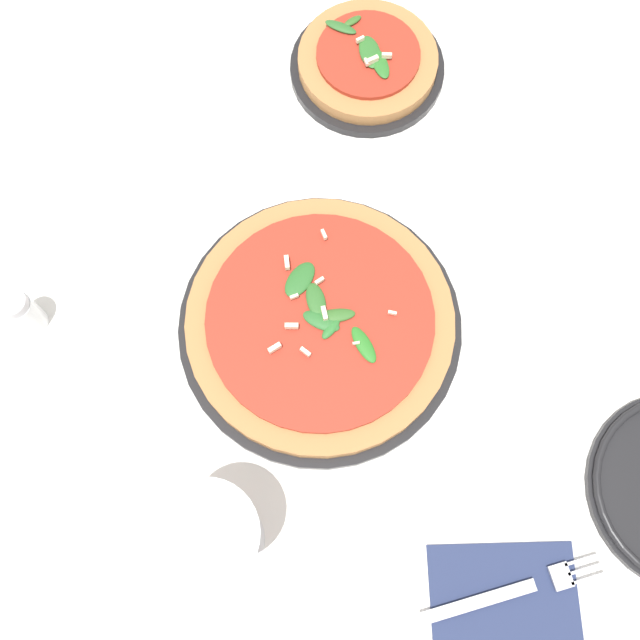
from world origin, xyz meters
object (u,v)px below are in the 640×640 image
(fork, at_px, (512,591))
(shaker_pepper, at_px, (23,312))
(pizza_arugula_main, at_px, (320,324))
(pizza_personal_side, at_px, (367,63))
(wine_glass, at_px, (211,536))

(fork, distance_m, shaker_pepper, 0.57)
(pizza_arugula_main, distance_m, pizza_personal_side, 0.34)
(pizza_personal_side, bearing_deg, pizza_arugula_main, -102.85)
(fork, height_order, shaker_pepper, shaker_pepper)
(pizza_arugula_main, bearing_deg, wine_glass, -116.40)
(pizza_arugula_main, relative_size, wine_glass, 2.20)
(pizza_arugula_main, height_order, fork, pizza_arugula_main)
(wine_glass, bearing_deg, pizza_arugula_main, 63.60)
(shaker_pepper, bearing_deg, fork, -32.12)
(pizza_arugula_main, xyz_separation_m, wine_glass, (-0.11, -0.22, 0.08))
(wine_glass, bearing_deg, shaker_pepper, 130.38)
(pizza_arugula_main, bearing_deg, shaker_pepper, 175.55)
(pizza_personal_side, distance_m, fork, 0.61)
(wine_glass, bearing_deg, pizza_personal_side, 71.50)
(wine_glass, height_order, shaker_pepper, wine_glass)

